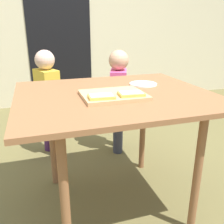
{
  "coord_description": "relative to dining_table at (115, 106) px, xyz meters",
  "views": [
    {
      "loc": [
        -0.44,
        -1.33,
        1.15
      ],
      "look_at": [
        -0.02,
        0.0,
        0.66
      ],
      "focal_mm": 39.68,
      "sensor_mm": 36.0,
      "label": 1
    }
  ],
  "objects": [
    {
      "name": "pizza_slice_near_right",
      "position": [
        0.05,
        -0.14,
        0.11
      ],
      "size": [
        0.14,
        0.1,
        0.02
      ],
      "color": "gold",
      "rests_on": "cutting_board"
    },
    {
      "name": "dining_table",
      "position": [
        0.0,
        0.0,
        0.0
      ],
      "size": [
        1.12,
        0.96,
        0.78
      ],
      "color": "brown",
      "rests_on": "ground"
    },
    {
      "name": "house_door",
      "position": [
        -0.04,
        2.43,
        0.31
      ],
      "size": [
        0.9,
        0.02,
        2.0
      ],
      "primitive_type": "cube",
      "color": "black",
      "rests_on": "ground"
    },
    {
      "name": "house_wall_back",
      "position": [
        0.0,
        2.54,
        0.74
      ],
      "size": [
        8.0,
        0.2,
        2.86
      ],
      "primitive_type": "cube",
      "color": "beige",
      "rests_on": "ground"
    },
    {
      "name": "plate_white_right",
      "position": [
        0.25,
        0.15,
        0.09
      ],
      "size": [
        0.18,
        0.18,
        0.01
      ],
      "primitive_type": "cylinder",
      "color": "white",
      "rests_on": "dining_table"
    },
    {
      "name": "pizza_slice_near_left",
      "position": [
        -0.12,
        -0.15,
        0.11
      ],
      "size": [
        0.14,
        0.1,
        0.02
      ],
      "color": "gold",
      "rests_on": "cutting_board"
    },
    {
      "name": "child_right",
      "position": [
        0.28,
        0.74,
        -0.14
      ],
      "size": [
        0.22,
        0.27,
        0.95
      ],
      "color": "#383A46",
      "rests_on": "ground"
    },
    {
      "name": "child_left",
      "position": [
        -0.34,
        0.86,
        -0.15
      ],
      "size": [
        0.22,
        0.27,
        0.96
      ],
      "color": "#452249",
      "rests_on": "ground"
    },
    {
      "name": "ground_plane",
      "position": [
        0.0,
        0.0,
        -0.69
      ],
      "size": [
        16.0,
        16.0,
        0.0
      ],
      "primitive_type": "plane",
      "color": "brown"
    },
    {
      "name": "cutting_board",
      "position": [
        -0.03,
        -0.07,
        0.09
      ],
      "size": [
        0.34,
        0.28,
        0.02
      ],
      "primitive_type": "cube",
      "color": "tan",
      "rests_on": "dining_table"
    }
  ]
}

